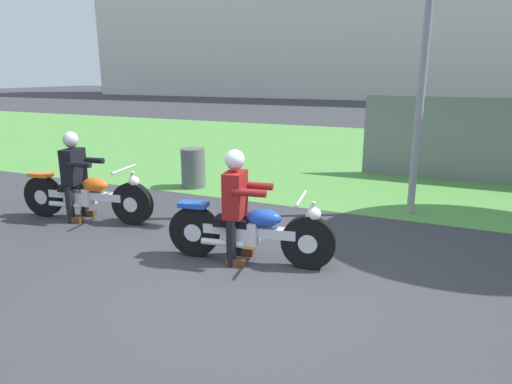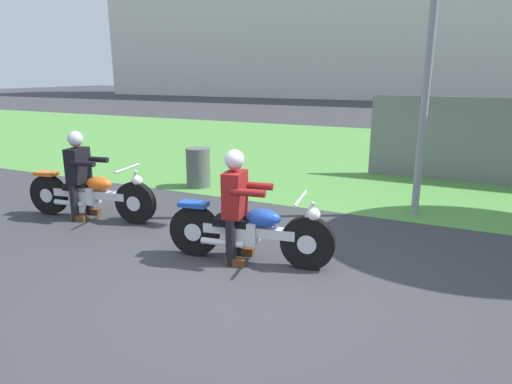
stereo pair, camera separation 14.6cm
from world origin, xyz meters
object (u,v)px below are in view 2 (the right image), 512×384
at_px(rider_lead, 236,197).
at_px(trash_can, 198,168).
at_px(motorcycle_lead, 250,231).
at_px(motorcycle_follow, 91,195).
at_px(rider_follow, 79,168).

bearing_deg(rider_lead, trash_can, 120.90).
xyz_separation_m(motorcycle_lead, rider_lead, (-0.17, -0.02, 0.42)).
height_order(motorcycle_follow, trash_can, motorcycle_follow).
bearing_deg(motorcycle_lead, rider_follow, 163.93).
height_order(rider_lead, trash_can, rider_lead).
bearing_deg(motorcycle_lead, rider_lead, 179.19).
bearing_deg(motorcycle_follow, trash_can, 71.88).
distance_m(rider_lead, rider_follow, 3.08).
bearing_deg(rider_follow, trash_can, 68.35).
bearing_deg(motorcycle_lead, trash_can, 122.97).
xyz_separation_m(rider_lead, rider_follow, (-3.05, 0.45, 0.00)).
height_order(rider_lead, rider_follow, rider_follow).
relative_size(motorcycle_follow, trash_can, 2.84).
height_order(motorcycle_follow, rider_follow, rider_follow).
relative_size(rider_lead, trash_can, 1.75).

